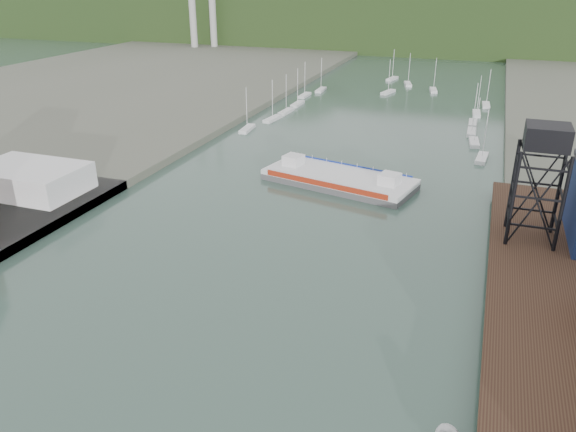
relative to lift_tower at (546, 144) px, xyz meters
The scene contains 6 objects.
east_pier 19.03m from the lift_tower, 81.25° to the right, with size 14.00×70.00×2.45m.
white_shed 80.28m from the lift_tower, behind, with size 18.00×12.00×4.50m, color silver.
lift_tower is the anchor object (origin of this frame).
marina_sailboats 89.04m from the lift_tower, 113.46° to the left, with size 57.71×92.65×0.90m.
distant_hills 246.51m from the lift_tower, 99.10° to the left, with size 500.00×120.00×80.00m.
chain_ferry 38.81m from the lift_tower, 151.66° to the left, with size 29.03×16.66×3.93m.
Camera 1 is at (27.18, -19.20, 36.44)m, focal length 35.00 mm.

